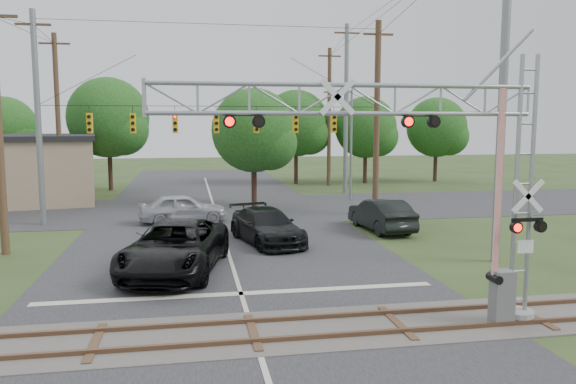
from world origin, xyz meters
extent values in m
plane|color=#293E1C|center=(0.00, 0.00, 0.00)|extent=(160.00, 160.00, 0.00)
cube|color=#252527|center=(0.00, 10.00, 0.01)|extent=(14.00, 90.00, 0.02)
cube|color=#252527|center=(0.00, 24.00, 0.01)|extent=(90.00, 12.00, 0.02)
cube|color=#433F3A|center=(0.00, 2.00, 0.02)|extent=(90.00, 3.20, 0.05)
cube|color=brown|center=(0.00, 1.28, 0.09)|extent=(90.00, 0.12, 0.14)
cube|color=brown|center=(0.00, 2.72, 0.09)|extent=(90.00, 0.12, 0.14)
cylinder|color=gray|center=(7.44, 1.70, 0.15)|extent=(0.92, 0.92, 0.31)
cube|color=silver|center=(7.39, 1.39, 2.20)|extent=(0.46, 0.03, 0.36)
cube|color=slate|center=(6.83, 1.50, 0.77)|extent=(0.56, 0.46, 1.53)
cube|color=red|center=(6.58, 1.50, 3.89)|extent=(0.14, 0.09, 5.11)
cylinder|color=slate|center=(-9.50, 20.00, 5.75)|extent=(0.32, 0.32, 11.50)
cylinder|color=#493922|center=(9.50, 20.00, 5.75)|extent=(0.36, 0.36, 11.50)
cylinder|color=black|center=(0.00, 20.00, 6.49)|extent=(19.00, 0.03, 0.03)
cube|color=yellow|center=(-6.86, 20.00, 5.54)|extent=(0.30, 0.30, 1.10)
cube|color=yellow|center=(-4.57, 20.00, 5.54)|extent=(0.30, 0.30, 1.10)
cube|color=yellow|center=(-2.29, 20.00, 5.54)|extent=(0.30, 0.30, 1.10)
cube|color=yellow|center=(0.00, 20.00, 5.54)|extent=(0.30, 0.30, 1.10)
cube|color=yellow|center=(2.29, 20.00, 5.54)|extent=(0.30, 0.30, 1.10)
cube|color=yellow|center=(4.57, 20.00, 5.54)|extent=(0.30, 0.30, 1.10)
cube|color=yellow|center=(6.86, 20.00, 5.54)|extent=(0.30, 0.30, 1.10)
imported|color=black|center=(-2.15, 8.67, 0.95)|extent=(4.58, 7.34, 1.89)
imported|color=black|center=(1.91, 13.19, 0.80)|extent=(3.48, 5.88, 1.60)
imported|color=#9EA0A6|center=(-1.97, 19.28, 0.82)|extent=(4.97, 2.43, 1.63)
imported|color=black|center=(8.18, 15.20, 0.83)|extent=(2.19, 5.19, 1.67)
cylinder|color=slate|center=(9.94, 26.79, 3.97)|extent=(0.18, 0.18, 7.94)
cylinder|color=slate|center=(9.06, 26.79, 7.76)|extent=(1.76, 0.11, 0.11)
cube|color=slate|center=(8.18, 26.79, 7.71)|extent=(0.53, 0.22, 0.13)
cylinder|color=#493922|center=(-10.23, 28.18, 5.76)|extent=(0.34, 0.34, 11.51)
cube|color=#493922|center=(-10.23, 28.18, 10.81)|extent=(2.00, 0.12, 0.12)
cylinder|color=slate|center=(10.67, 30.80, 6.58)|extent=(0.34, 0.34, 13.17)
cube|color=#493922|center=(10.67, 30.80, 12.47)|extent=(2.00, 0.12, 0.12)
cylinder|color=slate|center=(10.49, 8.07, 6.99)|extent=(0.34, 0.34, 13.99)
cylinder|color=#493922|center=(10.74, 36.40, 6.03)|extent=(0.34, 0.34, 12.06)
cube|color=#493922|center=(10.74, 36.40, 11.36)|extent=(2.00, 0.12, 0.12)
cylinder|color=#362118|center=(-17.28, 40.29, 1.80)|extent=(0.36, 0.36, 3.60)
sphere|color=#164614|center=(-17.28, 40.29, 5.07)|extent=(5.56, 5.56, 5.56)
cylinder|color=#362118|center=(-8.00, 35.96, 2.13)|extent=(0.36, 0.36, 4.25)
sphere|color=#164614|center=(-8.00, 35.96, 5.99)|extent=(6.57, 6.57, 6.57)
cylinder|color=#362118|center=(2.69, 24.88, 1.80)|extent=(0.36, 0.36, 3.60)
sphere|color=#164614|center=(2.69, 24.88, 5.07)|extent=(5.56, 5.56, 5.56)
cylinder|color=#362118|center=(8.12, 38.29, 1.96)|extent=(0.36, 0.36, 3.92)
sphere|color=#164614|center=(8.12, 38.29, 5.53)|extent=(6.06, 6.06, 6.06)
cylinder|color=#362118|center=(14.54, 37.68, 1.83)|extent=(0.36, 0.36, 3.67)
sphere|color=#164614|center=(14.54, 37.68, 5.17)|extent=(5.67, 5.67, 5.67)
cylinder|color=#362118|center=(21.65, 38.03, 1.83)|extent=(0.36, 0.36, 3.66)
sphere|color=#164614|center=(21.65, 38.03, 5.15)|extent=(5.65, 5.65, 5.65)
camera|label=1|loc=(-1.59, -12.20, 5.53)|focal=35.00mm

